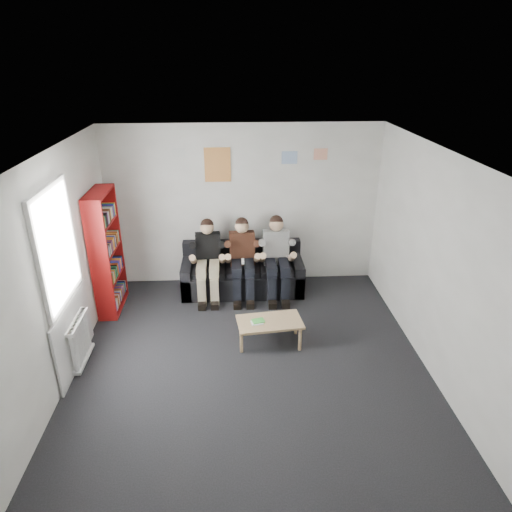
{
  "coord_description": "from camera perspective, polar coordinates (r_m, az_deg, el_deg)",
  "views": [
    {
      "loc": [
        -0.2,
        -4.75,
        3.7
      ],
      "look_at": [
        0.15,
        1.3,
        0.97
      ],
      "focal_mm": 32.0,
      "sensor_mm": 36.0,
      "label": 1
    }
  ],
  "objects": [
    {
      "name": "game_cases",
      "position": [
        6.23,
        0.21,
        -8.21
      ],
      "size": [
        0.18,
        0.14,
        0.03
      ],
      "rotation": [
        0.0,
        0.0,
        0.18
      ],
      "color": "silver",
      "rests_on": "coffee_table"
    },
    {
      "name": "person_left",
      "position": [
        7.37,
        -6.02,
        -0.58
      ],
      "size": [
        0.4,
        0.86,
        1.28
      ],
      "rotation": [
        0.0,
        0.0,
        0.07
      ],
      "color": "black",
      "rests_on": "sofa"
    },
    {
      "name": "radiator",
      "position": [
        6.29,
        -21.08,
        -9.82
      ],
      "size": [
        0.1,
        0.64,
        0.6
      ],
      "color": "white",
      "rests_on": "ground"
    },
    {
      "name": "poster_pink",
      "position": [
        7.54,
        8.08,
        12.5
      ],
      "size": [
        0.22,
        0.01,
        0.18
      ],
      "primitive_type": "cube",
      "color": "#DE45B3",
      "rests_on": "room_shell"
    },
    {
      "name": "bookshelf",
      "position": [
        7.2,
        -18.14,
        0.45
      ],
      "size": [
        0.28,
        0.85,
        1.89
      ],
      "rotation": [
        0.0,
        0.0,
        0.0
      ],
      "color": "maroon",
      "rests_on": "ground"
    },
    {
      "name": "coffee_table",
      "position": [
        6.29,
        1.72,
        -8.43
      ],
      "size": [
        0.87,
        0.48,
        0.35
      ],
      "rotation": [
        0.0,
        0.0,
        0.12
      ],
      "color": "tan",
      "rests_on": "ground"
    },
    {
      "name": "person_right",
      "position": [
        7.39,
        2.62,
        -0.3
      ],
      "size": [
        0.42,
        0.9,
        1.31
      ],
      "rotation": [
        0.0,
        0.0,
        0.02
      ],
      "color": "white",
      "rests_on": "sofa"
    },
    {
      "name": "person_middle",
      "position": [
        7.36,
        -1.69,
        -0.46
      ],
      "size": [
        0.41,
        0.87,
        1.29
      ],
      "rotation": [
        0.0,
        0.0,
        0.06
      ],
      "color": "#482418",
      "rests_on": "sofa"
    },
    {
      "name": "poster_sign",
      "position": [
        7.43,
        -9.62,
        12.62
      ],
      "size": [
        0.2,
        0.01,
        0.14
      ],
      "primitive_type": "cube",
      "color": "silver",
      "rests_on": "room_shell"
    },
    {
      "name": "room_shell",
      "position": [
        5.31,
        -0.78,
        -2.08
      ],
      "size": [
        5.0,
        5.0,
        5.0
      ],
      "color": "black",
      "rests_on": "ground"
    },
    {
      "name": "sofa",
      "position": [
        7.68,
        -1.71,
        -2.26
      ],
      "size": [
        1.99,
        0.82,
        0.77
      ],
      "color": "black",
      "rests_on": "ground"
    },
    {
      "name": "poster_blue",
      "position": [
        7.47,
        4.2,
        12.16
      ],
      "size": [
        0.25,
        0.01,
        0.2
      ],
      "primitive_type": "cube",
      "color": "#3A7AC5",
      "rests_on": "room_shell"
    },
    {
      "name": "poster_large",
      "position": [
        7.43,
        -4.83,
        11.3
      ],
      "size": [
        0.42,
        0.01,
        0.55
      ],
      "primitive_type": "cube",
      "color": "gold",
      "rests_on": "room_shell"
    },
    {
      "name": "window",
      "position": [
        5.98,
        -22.72,
        -4.37
      ],
      "size": [
        0.05,
        1.3,
        2.36
      ],
      "color": "white",
      "rests_on": "room_shell"
    }
  ]
}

